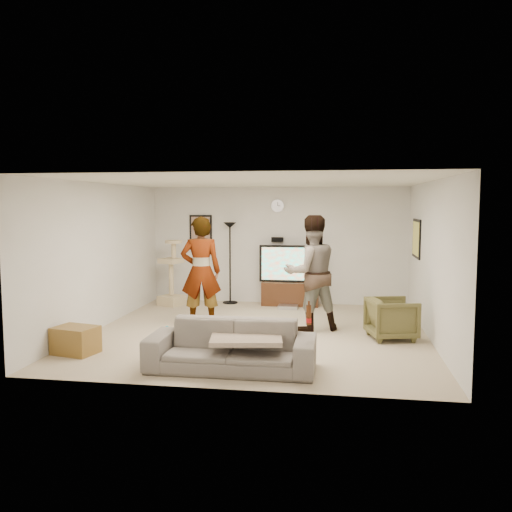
# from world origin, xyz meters

# --- Properties ---
(floor) EXTENTS (5.50, 5.50, 0.02)m
(floor) POSITION_xyz_m (0.00, 0.00, -0.01)
(floor) COLOR tan
(floor) RESTS_ON ground
(ceiling) EXTENTS (5.50, 5.50, 0.02)m
(ceiling) POSITION_xyz_m (0.00, 0.00, 2.51)
(ceiling) COLOR silver
(ceiling) RESTS_ON wall_back
(wall_back) EXTENTS (5.50, 0.04, 2.50)m
(wall_back) POSITION_xyz_m (0.00, 2.75, 1.25)
(wall_back) COLOR silver
(wall_back) RESTS_ON floor
(wall_front) EXTENTS (5.50, 0.04, 2.50)m
(wall_front) POSITION_xyz_m (0.00, -2.75, 1.25)
(wall_front) COLOR silver
(wall_front) RESTS_ON floor
(wall_left) EXTENTS (0.04, 5.50, 2.50)m
(wall_left) POSITION_xyz_m (-2.75, 0.00, 1.25)
(wall_left) COLOR silver
(wall_left) RESTS_ON floor
(wall_right) EXTENTS (0.04, 5.50, 2.50)m
(wall_right) POSITION_xyz_m (2.75, 0.00, 1.25)
(wall_right) COLOR silver
(wall_right) RESTS_ON floor
(wall_clock) EXTENTS (0.26, 0.04, 0.26)m
(wall_clock) POSITION_xyz_m (0.00, 2.72, 2.10)
(wall_clock) COLOR white
(wall_clock) RESTS_ON wall_back
(wall_speaker) EXTENTS (0.25, 0.10, 0.10)m
(wall_speaker) POSITION_xyz_m (0.00, 2.69, 1.38)
(wall_speaker) COLOR black
(wall_speaker) RESTS_ON wall_back
(picture_back) EXTENTS (0.42, 0.03, 0.52)m
(picture_back) POSITION_xyz_m (-1.70, 2.73, 1.60)
(picture_back) COLOR #816558
(picture_back) RESTS_ON wall_back
(picture_right) EXTENTS (0.03, 0.78, 0.62)m
(picture_right) POSITION_xyz_m (2.73, 1.60, 1.50)
(picture_right) COLOR #FBEE63
(picture_right) RESTS_ON wall_right
(tv_stand) EXTENTS (1.19, 0.45, 0.50)m
(tv_stand) POSITION_xyz_m (0.30, 2.50, 0.25)
(tv_stand) COLOR #371D0F
(tv_stand) RESTS_ON floor
(console_box) EXTENTS (0.40, 0.30, 0.07)m
(console_box) POSITION_xyz_m (0.29, 2.11, 0.04)
(console_box) COLOR silver
(console_box) RESTS_ON floor
(tv) EXTENTS (1.31, 0.08, 0.78)m
(tv) POSITION_xyz_m (0.30, 2.50, 0.89)
(tv) COLOR black
(tv) RESTS_ON tv_stand
(tv_screen) EXTENTS (1.21, 0.01, 0.69)m
(tv_screen) POSITION_xyz_m (0.30, 2.46, 0.89)
(tv_screen) COLOR #1BE8C5
(tv_screen) RESTS_ON tv
(floor_lamp) EXTENTS (0.32, 0.32, 1.74)m
(floor_lamp) POSITION_xyz_m (-1.00, 2.53, 0.87)
(floor_lamp) COLOR black
(floor_lamp) RESTS_ON floor
(cat_tree) EXTENTS (0.58, 0.58, 1.39)m
(cat_tree) POSITION_xyz_m (-2.19, 2.12, 0.70)
(cat_tree) COLOR #CCB98D
(cat_tree) RESTS_ON floor
(person_left) EXTENTS (0.79, 0.62, 1.93)m
(person_left) POSITION_xyz_m (-1.07, 0.36, 0.96)
(person_left) COLOR #BDBDBD
(person_left) RESTS_ON floor
(person_right) EXTENTS (1.17, 1.06, 1.95)m
(person_right) POSITION_xyz_m (0.85, 0.34, 0.98)
(person_right) COLOR #376490
(person_right) RESTS_ON floor
(sofa) EXTENTS (2.16, 0.85, 0.63)m
(sofa) POSITION_xyz_m (-0.04, -2.03, 0.32)
(sofa) COLOR slate
(sofa) RESTS_ON floor
(throw_blanket) EXTENTS (0.99, 0.83, 0.06)m
(throw_blanket) POSITION_xyz_m (0.16, -2.03, 0.43)
(throw_blanket) COLOR tan
(throw_blanket) RESTS_ON sofa
(beer_bottle) EXTENTS (0.06, 0.06, 0.25)m
(beer_bottle) POSITION_xyz_m (0.95, -2.03, 0.76)
(beer_bottle) COLOR #48200B
(beer_bottle) RESTS_ON sofa
(armchair) EXTENTS (0.87, 0.85, 0.65)m
(armchair) POSITION_xyz_m (2.16, -0.07, 0.33)
(armchair) COLOR brown
(armchair) RESTS_ON floor
(side_table) EXTENTS (0.67, 0.55, 0.39)m
(side_table) POSITION_xyz_m (-2.40, -1.63, 0.19)
(side_table) COLOR brown
(side_table) RESTS_ON floor
(toy_ball) EXTENTS (0.07, 0.07, 0.07)m
(toy_ball) POSITION_xyz_m (-1.57, -0.06, 0.04)
(toy_ball) COLOR teal
(toy_ball) RESTS_ON floor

